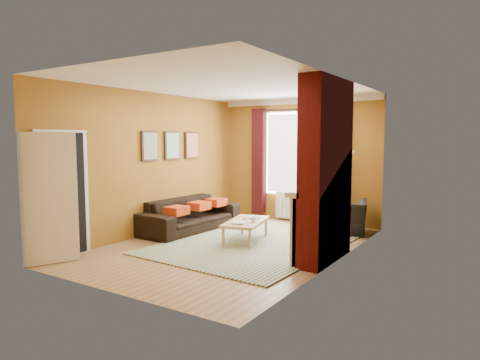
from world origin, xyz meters
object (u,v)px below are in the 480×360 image
(floor_lamp, at_px, (349,168))
(coffee_table, at_px, (246,223))
(sofa, at_px, (190,215))
(armchair, at_px, (340,217))
(wicker_stool, at_px, (298,214))

(floor_lamp, bearing_deg, coffee_table, -124.79)
(sofa, relative_size, armchair, 2.21)
(coffee_table, height_order, wicker_stool, wicker_stool)
(sofa, height_order, floor_lamp, floor_lamp)
(coffee_table, distance_m, floor_lamp, 2.46)
(coffee_table, xyz_separation_m, floor_lamp, (1.29, 1.86, 0.95))
(sofa, bearing_deg, floor_lamp, -56.73)
(coffee_table, relative_size, floor_lamp, 0.79)
(armchair, distance_m, floor_lamp, 1.00)
(wicker_stool, height_order, floor_lamp, floor_lamp)
(armchair, relative_size, wicker_stool, 2.18)
(wicker_stool, bearing_deg, armchair, -21.10)
(floor_lamp, bearing_deg, wicker_stool, 170.98)
(sofa, bearing_deg, armchair, -59.67)
(coffee_table, xyz_separation_m, wicker_stool, (0.11, 2.05, -0.13))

